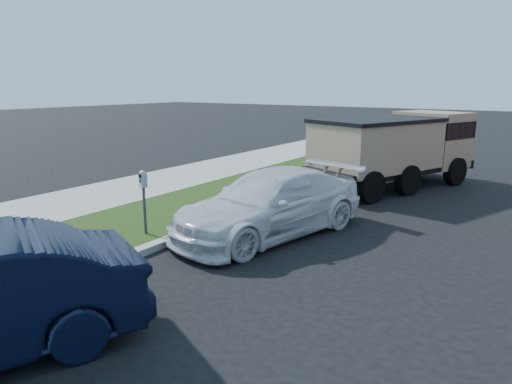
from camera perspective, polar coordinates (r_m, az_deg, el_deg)
The scene contains 5 objects.
ground at distance 9.00m, azimuth 3.86°, elevation -8.59°, with size 120.00×120.00×0.00m, color black.
streetside at distance 13.81m, azimuth -12.07°, elevation -0.74°, with size 6.12×50.00×0.15m.
parking_meter at distance 10.18m, azimuth -13.90°, elevation 0.47°, with size 0.23×0.19×1.42m.
white_wagon at distance 10.39m, azimuth 1.90°, elevation -1.37°, with size 2.02×4.97×1.44m, color silver.
dump_truck at distance 15.95m, azimuth 17.23°, elevation 5.52°, with size 4.26×6.54×2.41m.
Camera 1 is at (4.17, -7.23, 3.35)m, focal length 32.00 mm.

